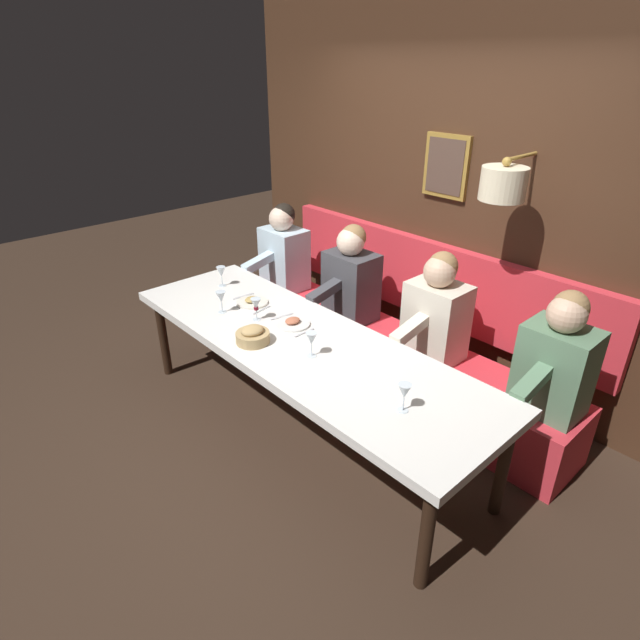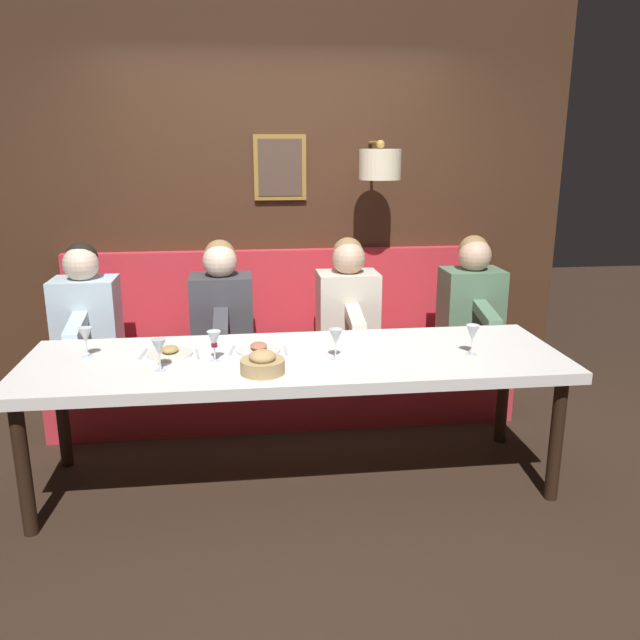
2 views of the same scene
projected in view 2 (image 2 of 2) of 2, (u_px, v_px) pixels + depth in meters
ground_plane at (297, 480)px, 3.63m from camera, size 12.00×12.00×0.00m
dining_table at (296, 366)px, 3.45m from camera, size 0.90×2.86×0.74m
banquette_bench at (285, 386)px, 4.42m from camera, size 0.52×3.06×0.45m
back_wall_panel at (279, 211)px, 4.67m from camera, size 0.59×4.26×2.90m
diner_nearest at (472, 298)px, 4.41m from camera, size 0.60×0.40×0.79m
diner_near at (348, 301)px, 4.31m from camera, size 0.60×0.40×0.79m
diner_middle at (222, 305)px, 4.21m from camera, size 0.60×0.40×0.79m
diner_far at (86, 309)px, 4.11m from camera, size 0.60×0.40×0.79m
place_setting_0 at (170, 353)px, 3.44m from camera, size 0.24×0.33×0.05m
place_setting_1 at (259, 349)px, 3.50m from camera, size 0.24×0.32×0.05m
wine_glass_0 at (472, 334)px, 3.42m from camera, size 0.07×0.07×0.16m
wine_glass_1 at (214, 340)px, 3.31m from camera, size 0.07×0.07×0.16m
wine_glass_2 at (159, 349)px, 3.17m from camera, size 0.07×0.07×0.16m
wine_glass_3 at (336, 338)px, 3.35m from camera, size 0.07×0.07×0.16m
wine_glass_4 at (86, 336)px, 3.38m from camera, size 0.07×0.07×0.16m
bread_bowl at (263, 364)px, 3.16m from camera, size 0.22×0.22×0.12m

